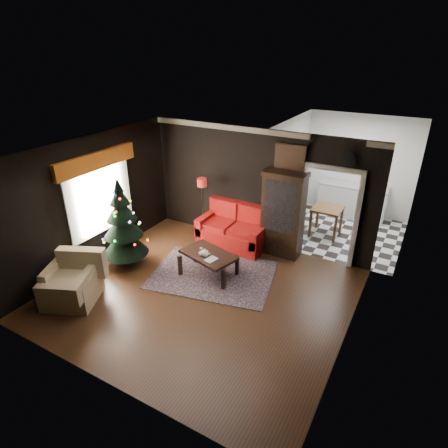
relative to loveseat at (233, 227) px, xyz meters
The scene contains 26 objects.
floor 2.15m from the loveseat, 78.96° to the right, with size 5.50×5.50×0.00m, color black.
ceiling 3.11m from the loveseat, 78.96° to the right, with size 5.50×5.50×0.00m, color white.
wall_back 1.08m from the loveseat, 48.37° to the left, with size 5.50×5.50×0.00m, color black.
wall_front 4.66m from the loveseat, 84.98° to the right, with size 5.50×5.50×0.00m, color black.
wall_left 3.25m from the loveseat, 138.90° to the right, with size 5.50×5.50×0.00m, color black.
wall_right 3.86m from the loveseat, 33.06° to the right, with size 5.50×5.50×0.00m, color black.
doorway 2.22m from the loveseat, 12.09° to the left, with size 1.10×0.10×2.10m, color silver, non-canonical shape.
left_window 3.11m from the loveseat, 141.31° to the right, with size 0.05×1.60×1.40m, color white.
valance 3.40m from the loveseat, 140.32° to the right, with size 0.12×2.10×0.35m, color #884110.
kitchen_floor 2.91m from the loveseat, 42.88° to the left, with size 3.00×3.00×0.00m, color silver.
kitchen_window 4.17m from the loveseat, 58.30° to the left, with size 0.70×0.06×0.70m, color white.
rug 1.47m from the loveseat, 79.65° to the right, with size 2.50×1.82×0.01m, color #583951.
loveseat is the anchor object (origin of this frame).
curio_cabinet 1.25m from the loveseat, 10.83° to the left, with size 0.90×0.45×1.90m, color black, non-canonical shape.
floor_lamp 0.91m from the loveseat, behind, with size 0.25×0.25×1.49m, color black, non-canonical shape.
christmas_tree 2.59m from the loveseat, 129.50° to the right, with size 0.98×0.98×1.86m, color black, non-canonical shape.
armchair 3.80m from the loveseat, 115.64° to the right, with size 0.96×0.96×0.98m, color tan, non-canonical shape.
coffee_table 1.44m from the loveseat, 83.03° to the right, with size 1.14×0.68×0.51m, color black, non-canonical shape.
teapot 1.57m from the loveseat, 83.47° to the right, with size 0.18×0.18×0.17m, color white, non-canonical shape.
cup_a 1.55m from the loveseat, 87.52° to the right, with size 0.08×0.08×0.06m, color white.
cup_b 1.36m from the loveseat, 91.42° to the right, with size 0.06×0.06×0.05m, color white.
book 1.61m from the loveseat, 80.43° to the right, with size 0.19×0.02×0.25m, color #9B7F64.
wall_clock 3.04m from the loveseat, ahead, with size 0.32×0.32×0.06m, color silver.
painting 2.13m from the loveseat, 19.40° to the left, with size 0.62×0.05×0.52m, color #A47141.
kitchen_counter 3.79m from the loveseat, 56.31° to the left, with size 1.80×0.60×0.90m, color silver.
kitchen_table 2.45m from the loveseat, 42.51° to the left, with size 0.70×0.70×0.75m, color #54371E, non-canonical shape.
Camera 1 is at (3.37, -5.09, 4.47)m, focal length 30.19 mm.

